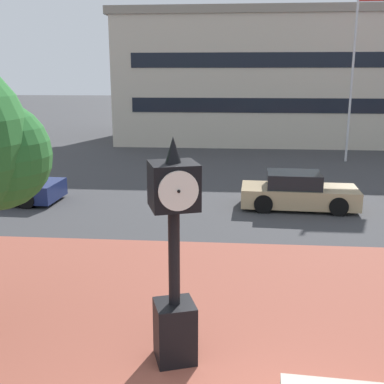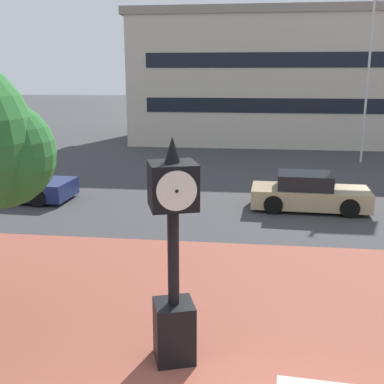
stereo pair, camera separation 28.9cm
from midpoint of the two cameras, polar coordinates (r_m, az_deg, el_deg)
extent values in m
cube|color=brown|center=(8.09, 5.23, -20.87)|extent=(44.00, 11.98, 0.01)
cube|color=black|center=(8.15, -3.12, -16.34)|extent=(0.80, 0.80, 1.01)
cylinder|color=black|center=(7.58, -3.26, -7.76)|extent=(0.18, 0.18, 1.61)
cube|color=black|center=(7.23, -3.38, 0.79)|extent=(0.89, 0.89, 0.71)
cylinder|color=silver|center=(7.58, -3.88, 1.41)|extent=(0.58, 0.22, 0.60)
sphere|color=black|center=(7.60, -3.91, 1.44)|extent=(0.05, 0.05, 0.05)
cylinder|color=silver|center=(6.88, -2.83, 0.11)|extent=(0.58, 0.22, 0.60)
sphere|color=black|center=(6.86, -2.80, 0.07)|extent=(0.05, 0.05, 0.05)
cone|color=black|center=(7.12, -3.45, 5.10)|extent=(0.25, 0.25, 0.39)
cube|color=tan|center=(17.14, 12.21, -0.45)|extent=(4.08, 1.90, 0.64)
cube|color=black|center=(16.99, 11.63, 1.40)|extent=(1.91, 1.56, 0.56)
cylinder|color=black|center=(18.08, 15.93, -0.32)|extent=(0.65, 0.25, 0.64)
cylinder|color=black|center=(16.56, 16.68, -1.67)|extent=(0.65, 0.25, 0.64)
cylinder|color=black|center=(17.88, 8.03, -0.07)|extent=(0.65, 0.25, 0.64)
cylinder|color=black|center=(16.34, 8.05, -1.41)|extent=(0.65, 0.25, 0.64)
cube|color=navy|center=(19.07, -22.17, 0.28)|extent=(4.36, 2.00, 0.64)
cylinder|color=black|center=(19.25, -17.44, 0.43)|extent=(0.65, 0.24, 0.64)
cylinder|color=black|center=(17.74, -19.69, -0.87)|extent=(0.65, 0.24, 0.64)
cylinder|color=silver|center=(26.76, 18.38, 13.47)|extent=(0.12, 0.12, 9.40)
cube|color=beige|center=(35.80, 14.26, 12.69)|extent=(26.93, 10.53, 8.15)
cube|color=gray|center=(35.99, 14.69, 19.58)|extent=(27.47, 10.74, 0.50)
cube|color=black|center=(30.64, 15.66, 9.91)|extent=(24.24, 0.04, 0.90)
cube|color=black|center=(30.59, 16.01, 14.98)|extent=(24.24, 0.04, 0.90)
camera|label=1|loc=(0.14, -91.09, -0.27)|focal=44.51mm
camera|label=2|loc=(0.14, 88.91, 0.27)|focal=44.51mm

